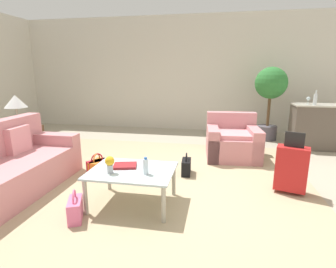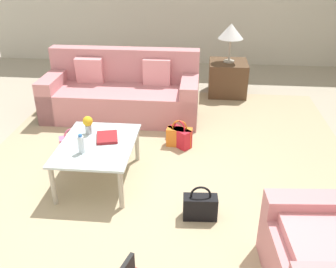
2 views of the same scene
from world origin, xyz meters
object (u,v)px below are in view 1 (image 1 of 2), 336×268
armchair (232,142)px  handbag_orange (97,167)px  handbag_black (186,166)px  flower_vase (110,163)px  wine_glass_leftmost (308,99)px  coffee_table_book (125,166)px  suitcase_red (291,168)px  handbag_red (98,167)px  potted_ficus (270,91)px  table_lamp (15,102)px  coffee_table (132,174)px  water_bottle (146,166)px  handbag_pink (75,209)px  side_table (21,141)px  wine_bottle_clear (315,99)px

armchair → handbag_orange: (-2.16, -1.36, -0.16)m
handbag_black → flower_vase: bearing=-121.1°
flower_vase → wine_glass_leftmost: size_ratio=1.33×
coffee_table_book → handbag_black: (0.66, 1.02, -0.34)m
suitcase_red → handbag_red: size_ratio=2.37×
handbag_black → potted_ficus: bearing=57.3°
flower_vase → table_lamp: (-2.58, 1.65, 0.48)m
coffee_table → potted_ficus: (2.20, 3.70, 0.78)m
coffee_table → water_bottle: 0.27m
wine_glass_leftmost → handbag_red: (-3.72, -2.30, -0.93)m
wine_glass_leftmost → handbag_black: (-2.33, -2.02, -0.93)m
suitcase_red → handbag_pink: (-2.52, -1.16, -0.23)m
armchair → suitcase_red: (0.71, -1.47, 0.07)m
wine_glass_leftmost → handbag_red: size_ratio=0.43×
handbag_pink → suitcase_red: bearing=24.8°
wine_glass_leftmost → potted_ficus: size_ratio=0.09×
table_lamp → handbag_orange: table_lamp is taller
armchair → side_table: size_ratio=1.63×
wine_glass_leftmost → handbag_orange: 4.48m
wine_bottle_clear → handbag_black: size_ratio=0.84×
suitcase_red → handbag_orange: suitcase_red is taller
flower_vase → suitcase_red: suitcase_red is taller
suitcase_red → wine_glass_leftmost: bearing=70.3°
handbag_pink → wine_bottle_clear: bearing=44.8°
handbag_orange → table_lamp: bearing=160.4°
coffee_table → wine_glass_leftmost: (2.86, 3.12, 0.66)m
water_bottle → side_table: water_bottle is taller
table_lamp → side_table: bearing=0.0°
coffee_table_book → wine_bottle_clear: (3.08, 2.91, 0.60)m
table_lamp → handbag_black: size_ratio=1.74×
water_bottle → handbag_red: size_ratio=0.57×
wine_bottle_clear → wine_glass_leftmost: bearing=126.1°
water_bottle → wine_bottle_clear: 4.17m
coffee_table → handbag_black: (0.54, 1.10, -0.27)m
side_table → handbag_black: side_table is taller
wine_bottle_clear → suitcase_red: (-0.96, -2.29, -0.71)m
coffee_table_book → handbag_red: bearing=121.1°
side_table → wine_bottle_clear: (5.76, 1.49, 0.79)m
table_lamp → handbag_pink: bearing=-40.7°
handbag_pink → handbag_black: (1.06, 1.57, 0.00)m
coffee_table → coffee_table_book: coffee_table_book is taller
coffee_table_book → side_table: size_ratio=0.44×
armchair → water_bottle: (-1.09, -2.27, 0.26)m
coffee_table → handbag_orange: size_ratio=2.84×
suitcase_red → handbag_pink: size_ratio=2.37×
armchair → potted_ficus: bearing=59.4°
water_bottle → handbag_black: size_ratio=0.57×
coffee_table → wine_glass_leftmost: bearing=47.4°
armchair → flower_vase: (-1.51, -2.32, 0.29)m
coffee_table → coffee_table_book: size_ratio=3.62×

